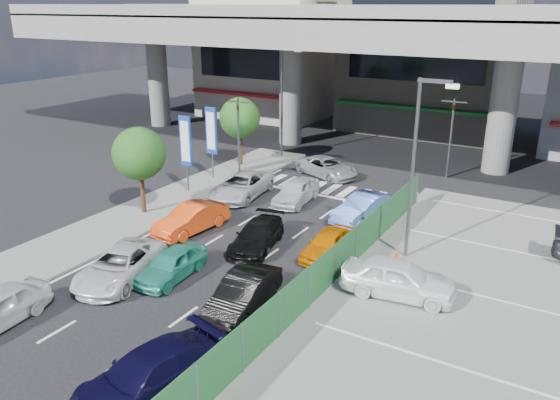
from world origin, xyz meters
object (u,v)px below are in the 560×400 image
Objects in this scene: signboard_far at (211,133)px; hatch_black_mid_right at (243,294)px; traffic_light_right at (453,118)px; sedan_white_mid_left at (120,265)px; tree_far at (240,118)px; minivan_navy_back at (148,374)px; taxi_orange_right at (328,243)px; crossing_wagon_silver at (327,167)px; traffic_light_left at (238,119)px; kei_truck_front_right at (363,208)px; street_lamp_left at (284,93)px; wagon_silver_front_left at (242,186)px; taxi_orange_left at (191,219)px; parked_sedan_white at (399,278)px; traffic_cone at (396,256)px; sedan_black_mid at (257,236)px; tree_near at (139,154)px; taxi_teal_mid at (172,264)px; sedan_white_front_mid at (296,191)px; signboard_near at (186,143)px; street_lamp_right at (418,156)px.

hatch_black_mid_right is (10.82, -12.51, -2.37)m from signboard_far.
sedan_white_mid_left is at bearing -110.80° from traffic_light_right.
hatch_black_mid_right is at bearing -55.46° from tree_far.
sedan_white_mid_left is at bearing -72.29° from tree_far.
traffic_light_right is 26.05m from minivan_navy_back.
crossing_wagon_silver is (-5.34, 10.91, 0.01)m from taxi_orange_right.
kei_truck_front_right is at bearing -15.90° from traffic_light_left.
street_lamp_left reaches higher than traffic_light_right.
traffic_light_left is at bearing 119.88° from wagon_silver_front_left.
kei_truck_front_right is (6.13, 11.28, 0.03)m from sedan_white_mid_left.
signboard_far is at bearing 127.18° from taxi_orange_left.
crossing_wagon_silver is at bearing 28.43° from parked_sedan_white.
signboard_far is at bearing 145.65° from crossing_wagon_silver.
traffic_light_right reaches higher than traffic_cone.
sedan_black_mid is at bearing -51.32° from traffic_light_left.
sedan_black_mid is (7.00, -14.59, -4.16)m from street_lamp_left.
sedan_black_mid is 6.50m from kei_truck_front_right.
taxi_orange_left is (4.59, -11.09, -2.70)m from tree_far.
tree_near reaches higher than taxi_teal_mid.
taxi_teal_mid is 0.91× the size of sedan_white_front_mid.
signboard_far is 1.30× the size of taxi_orange_right.
tree_far is 17.13m from taxi_teal_mid.
sedan_white_mid_left reaches higher than crossing_wagon_silver.
sedan_white_mid_left is 0.96× the size of wagon_silver_front_left.
sedan_white_front_mid is at bearing 42.65° from tree_near.
minivan_navy_back reaches higher than crossing_wagon_silver.
sedan_white_front_mid reaches higher than crossing_wagon_silver.
traffic_light_left is 1.11× the size of signboard_near.
street_lamp_right reaches higher than kei_truck_front_right.
traffic_light_left is 14.36m from taxi_teal_mid.
traffic_light_left is at bearing 115.87° from sedan_black_mid.
minivan_navy_back is at bearing -106.20° from traffic_cone.
street_lamp_right is 1.68× the size of minivan_navy_back.
taxi_orange_right is 3.06m from traffic_cone.
sedan_white_front_mid reaches higher than traffic_cone.
street_lamp_right is 1.70× the size of signboard_near.
signboard_far is 0.98× the size of tree_near.
signboard_near is 0.98× the size of sedan_white_mid_left.
sedan_black_mid is at bearing 7.18° from taxi_orange_left.
sedan_white_front_mid is at bearing 102.05° from hatch_black_mid_right.
crossing_wagon_silver is 6.80× the size of traffic_cone.
sedan_black_mid is 1.16× the size of taxi_orange_right.
parked_sedan_white is (11.84, -6.63, 0.13)m from wagon_silver_front_left.
street_lamp_right is 1.67× the size of tree_near.
wagon_silver_front_left is at bearing 128.27° from minivan_navy_back.
wagon_silver_front_left is (2.35, -9.00, -4.08)m from street_lamp_left.
crossing_wagon_silver is (-4.65, 16.75, -0.06)m from hatch_black_mid_right.
sedan_white_front_mid is at bearing -55.82° from street_lamp_left.
taxi_teal_mid is at bearing -142.29° from traffic_cone.
street_lamp_right reaches higher than signboard_far.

